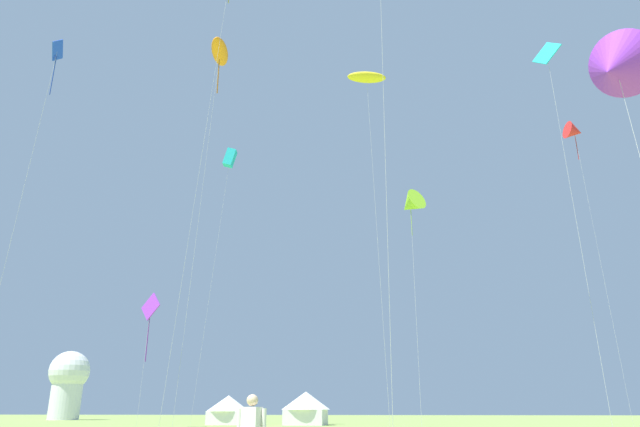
{
  "coord_description": "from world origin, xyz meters",
  "views": [
    {
      "loc": [
        5.88,
        -3.54,
        1.43
      ],
      "look_at": [
        0.0,
        32.0,
        13.95
      ],
      "focal_mm": 31.92,
      "sensor_mm": 36.0,
      "label": 1
    }
  ],
  "objects": [
    {
      "name": "observatory_dome",
      "position": [
        -50.69,
        85.34,
        6.01
      ],
      "size": [
        6.4,
        6.4,
        10.8
      ],
      "color": "white",
      "rests_on": "ground"
    },
    {
      "name": "kite_purple_delta",
      "position": [
        13.76,
        16.13,
        13.46
      ],
      "size": [
        4.1,
        4.56,
        15.15
      ],
      "color": "purple",
      "rests_on": "ground"
    },
    {
      "name": "festival_tent_right",
      "position": [
        -5.87,
        58.4,
        1.84
      ],
      "size": [
        5.13,
        5.13,
        3.33
      ],
      "color": "white",
      "rests_on": "ground"
    },
    {
      "name": "festival_tent_left",
      "position": [
        -14.35,
        58.4,
        1.65
      ],
      "size": [
        4.59,
        4.59,
        2.98
      ],
      "color": "white",
      "rests_on": "ground"
    },
    {
      "name": "kite_purple_diamond",
      "position": [
        -18.12,
        45.57,
        10.24
      ],
      "size": [
        2.43,
        2.14,
        11.86
      ],
      "color": "purple",
      "rests_on": "ground"
    },
    {
      "name": "kite_red_delta",
      "position": [
        23.97,
        55.09,
        29.85
      ],
      "size": [
        2.41,
        3.42,
        30.97
      ],
      "color": "red",
      "rests_on": "ground"
    },
    {
      "name": "kite_orange_parafoil",
      "position": [
        -8.9,
        34.74,
        29.59
      ],
      "size": [
        2.18,
        4.0,
        30.34
      ],
      "color": "orange",
      "rests_on": "ground"
    },
    {
      "name": "kite_lime_delta",
      "position": [
        6.04,
        35.47,
        15.48
      ],
      "size": [
        2.53,
        2.99,
        16.52
      ],
      "color": "#99DB2D",
      "rests_on": "ground"
    },
    {
      "name": "kite_blue_diamond",
      "position": [
        -16.94,
        25.67,
        23.54
      ],
      "size": [
        0.7,
        2.22,
        25.33
      ],
      "color": "blue",
      "rests_on": "ground"
    },
    {
      "name": "kite_cyan_diamond",
      "position": [
        15.02,
        28.89,
        22.31
      ],
      "size": [
        1.54,
        2.95,
        23.77
      ],
      "color": "#1EB7CC",
      "rests_on": "ground"
    },
    {
      "name": "kite_yellow_parafoil",
      "position": [
        3.23,
        34.76,
        25.89
      ],
      "size": [
        3.2,
        1.96,
        26.36
      ],
      "color": "yellow",
      "rests_on": "ground"
    },
    {
      "name": "kite_cyan_box",
      "position": [
        -13.73,
        52.58,
        28.39
      ],
      "size": [
        2.68,
        2.24,
        29.53
      ],
      "color": "#1EB7CC",
      "rests_on": "ground"
    }
  ]
}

